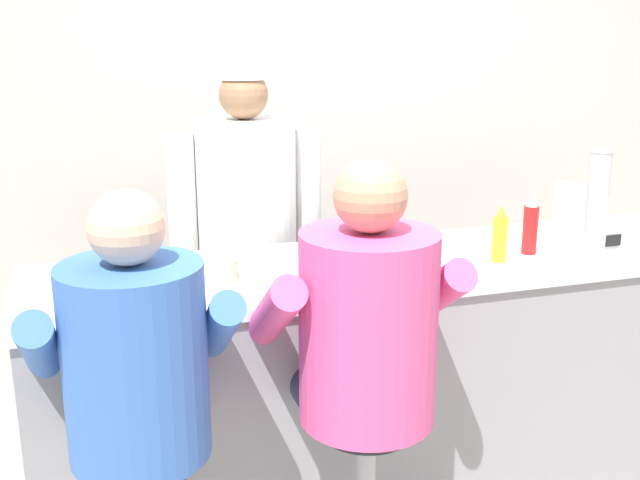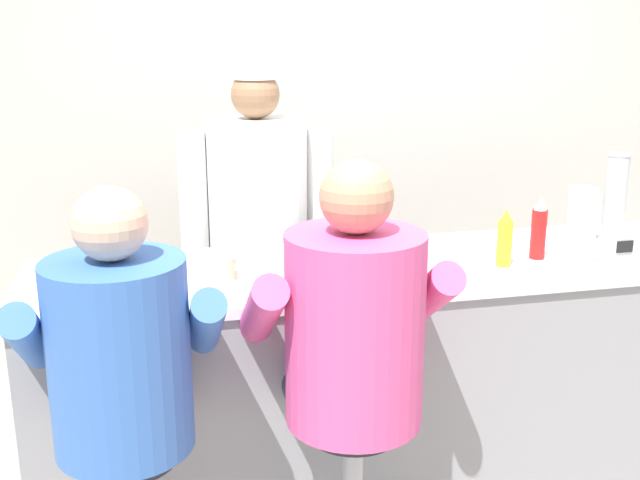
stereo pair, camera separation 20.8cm
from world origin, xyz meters
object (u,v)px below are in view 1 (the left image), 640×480
Objects in this scene: diner_seated_blue at (136,369)px; cook_in_whites_near at (247,223)px; cereal_bowl at (449,253)px; napkin_dispenser_chrome at (608,238)px; breakfast_plate at (77,304)px; coffee_mug_tan at (227,271)px; mustard_bottle_yellow at (500,236)px; water_pitcher_clear at (568,210)px; diner_seated_pink at (363,334)px; coffee_mug_white at (574,248)px; cup_stack_steel at (598,192)px; ketchup_bottle_red at (530,226)px.

cook_in_whites_near reaches higher than diner_seated_blue.
cereal_bowl is 0.66m from napkin_dispenser_chrome.
breakfast_plate is 0.53m from coffee_mug_tan.
breakfast_plate is at bearing -178.54° from mustard_bottle_yellow.
cereal_bowl is at bearing 1.24° from coffee_mug_tan.
mustard_bottle_yellow is 0.55m from water_pitcher_clear.
diner_seated_blue is 0.71m from diner_seated_pink.
diner_seated_blue is at bearing -160.64° from water_pitcher_clear.
water_pitcher_clear is at bearing -23.16° from cook_in_whites_near.
water_pitcher_clear reaches higher than coffee_mug_white.
coffee_mug_white is 0.48m from cup_stack_steel.
cook_in_whites_near reaches higher than diner_seated_pink.
diner_seated_blue is 1.38m from cook_in_whites_near.
breakfast_plate is at bearing 111.99° from diner_seated_blue.
coffee_mug_white is 0.98× the size of napkin_dispenser_chrome.
ketchup_bottle_red is 1.91× the size of coffee_mug_tan.
water_pitcher_clear is 0.63× the size of cup_stack_steel.
napkin_dispenser_chrome is (-0.01, -0.29, -0.05)m from water_pitcher_clear.
ketchup_bottle_red is 1.10× the size of breakfast_plate.
breakfast_plate is 0.42m from diner_seated_blue.
cup_stack_steel is 0.21× the size of cook_in_whites_near.
breakfast_plate is at bearing 179.92° from napkin_dispenser_chrome.
ketchup_bottle_red is 1.09× the size of mustard_bottle_yellow.
diner_seated_pink is (0.86, -0.38, -0.06)m from breakfast_plate.
diner_seated_blue is at bearing -126.32° from coffee_mug_tan.
cook_in_whites_near is at bearing 132.65° from cereal_bowl.
mustard_bottle_yellow is at bearing 174.79° from napkin_dispenser_chrome.
ketchup_bottle_red is 0.36m from cereal_bowl.
water_pitcher_clear is at bearing 7.93° from breakfast_plate.
water_pitcher_clear reaches higher than breakfast_plate.
coffee_mug_white is at bearing -120.37° from water_pitcher_clear.
cereal_bowl is 0.98m from cook_in_whites_near.
diner_seated_blue is (-0.37, -0.50, -0.11)m from coffee_mug_tan.
cook_in_whites_near is (-0.67, 0.72, 0.00)m from cereal_bowl.
cereal_bowl is at bearing -47.35° from cook_in_whites_near.
mustard_bottle_yellow is 0.15× the size of diner_seated_pink.
diner_seated_pink is (0.34, -0.49, -0.09)m from coffee_mug_tan.
diner_seated_pink is at bearing -137.47° from cereal_bowl.
napkin_dispenser_chrome is 1.27m from diner_seated_pink.
coffee_mug_tan is 0.09× the size of diner_seated_pink.
cook_in_whites_near reaches higher than cup_stack_steel.
napkin_dispenser_chrome is at bearing 17.54° from diner_seated_pink.
diner_seated_pink is at bearing -55.44° from coffee_mug_tan.
cup_stack_steel reaches higher than water_pitcher_clear.
diner_seated_blue is at bearing -68.01° from breakfast_plate.
ketchup_bottle_red is 1.58× the size of cereal_bowl.
cereal_bowl reaches higher than breakfast_plate.
ketchup_bottle_red is at bearing 16.83° from diner_seated_blue.
coffee_mug_white is (0.32, -0.04, -0.06)m from mustard_bottle_yellow.
cereal_bowl is 1.37m from diner_seated_blue.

